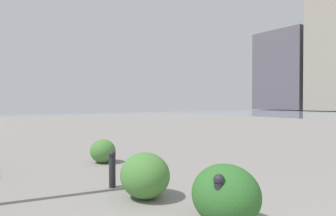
{
  "coord_description": "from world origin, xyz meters",
  "views": [
    {
      "loc": [
        -0.64,
        1.55,
        1.54
      ],
      "look_at": [
        9.11,
        -5.45,
        1.34
      ],
      "focal_mm": 31.24,
      "sensor_mm": 36.0,
      "label": 1
    }
  ],
  "objects": [
    {
      "name": "bollard_near",
      "position": [
        1.74,
        -0.89,
        0.38
      ],
      "size": [
        0.13,
        0.13,
        0.72
      ],
      "color": "#232328",
      "rests_on": "ground"
    },
    {
      "name": "building_highrise",
      "position": [
        40.2,
        -64.98,
        9.28
      ],
      "size": [
        12.49,
        13.78,
        18.55
      ],
      "color": "#5B5660",
      "rests_on": "ground"
    },
    {
      "name": "shrub_round",
      "position": [
        3.4,
        -0.9,
        0.37
      ],
      "size": [
        0.87,
        0.78,
        0.74
      ],
      "color": "#477F38",
      "rests_on": "ground"
    },
    {
      "name": "shrub_wide",
      "position": [
        1.9,
        -1.17,
        0.39
      ],
      "size": [
        0.91,
        0.82,
        0.77
      ],
      "color": "#2D6628",
      "rests_on": "ground"
    },
    {
      "name": "bollard_mid",
      "position": [
        4.26,
        -0.72,
        0.35
      ],
      "size": [
        0.13,
        0.13,
        0.68
      ],
      "color": "#232328",
      "rests_on": "ground"
    },
    {
      "name": "shrub_low",
      "position": [
        6.45,
        -1.47,
        0.3
      ],
      "size": [
        0.71,
        0.64,
        0.61
      ],
      "color": "#477F38",
      "rests_on": "ground"
    }
  ]
}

